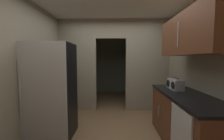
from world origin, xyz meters
TOP-DOWN VIEW (x-y plane):
  - ground at (0.00, 0.00)m, footprint 20.00×20.00m
  - kitchen_overhead_slab at (0.00, 0.46)m, footprint 3.50×7.10m
  - kitchen_partition at (0.02, 1.55)m, footprint 3.10×0.12m
  - adjoining_room_shell at (0.00, 3.19)m, footprint 3.10×2.40m
  - kitchen_flank_left at (-1.60, -0.48)m, footprint 0.10×4.05m
  - kitchen_flank_right at (1.60, -0.48)m, footprint 0.10×4.05m
  - refrigerator at (-1.16, 0.08)m, footprint 0.82×0.71m
  - lower_cabinet_run at (1.22, -0.26)m, footprint 0.67×1.81m
  - upper_cabinet_counterside at (1.22, -0.26)m, footprint 0.36×1.63m
  - boombox at (1.18, 0.14)m, footprint 0.19×0.39m
  - book_stack at (1.20, 0.47)m, footprint 0.15×0.18m

SIDE VIEW (x-z plane):
  - ground at x=0.00m, z-range 0.00..0.00m
  - lower_cabinet_run at x=1.22m, z-range 0.00..0.90m
  - refrigerator at x=-1.16m, z-range 0.00..1.77m
  - book_stack at x=1.20m, z-range 0.90..0.99m
  - boombox at x=1.18m, z-range 0.89..1.11m
  - adjoining_room_shell at x=0.00m, z-range 0.00..2.58m
  - kitchen_flank_left at x=-1.60m, z-range 0.00..2.58m
  - kitchen_flank_right at x=1.60m, z-range 0.00..2.58m
  - kitchen_partition at x=0.02m, z-range 0.07..2.66m
  - upper_cabinet_counterside at x=1.22m, z-range 1.54..2.19m
  - kitchen_overhead_slab at x=0.00m, z-range 2.58..2.64m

